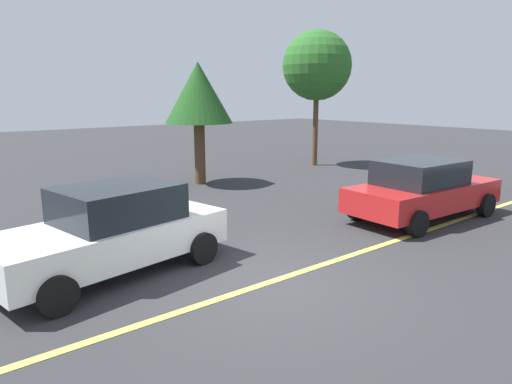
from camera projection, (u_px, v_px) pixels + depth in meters
name	position (u px, v px, depth m)	size (l,w,h in m)	color
ground_plane	(266.00, 284.00, 8.26)	(80.00, 80.00, 0.00)	#2D2D30
lane_marking_centre	(371.00, 249.00, 10.10)	(28.00, 0.16, 0.01)	#E0D14C
car_white_far_lane	(112.00, 230.00, 8.65)	(4.59, 2.65, 1.65)	white
car_red_near_curb	(422.00, 189.00, 12.41)	(4.68, 2.26, 1.60)	red
tree_left_verge	(317.00, 66.00, 21.00)	(3.14, 3.14, 6.14)	#513823
tree_centre_verge	(198.00, 94.00, 16.75)	(2.47, 2.47, 4.45)	#513823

